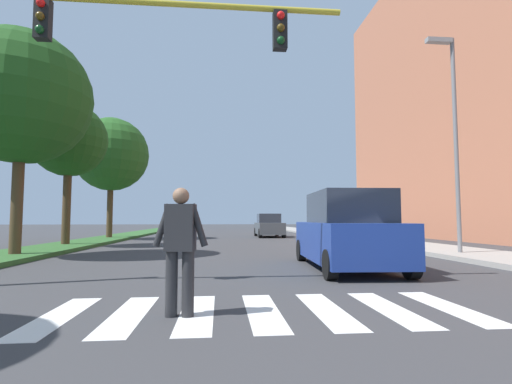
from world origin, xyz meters
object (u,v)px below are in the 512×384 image
object	(u,v)px
traffic_light_gantry	(38,57)
street_lamp_right	(453,123)
tree_distant	(111,155)
sedan_midblock	(269,226)
tree_mid	(22,98)
pedestrian_performer	(180,245)
tree_far	(69,140)
suv_crossing	(346,232)

from	to	relation	value
traffic_light_gantry	street_lamp_right	bearing A→B (deg)	22.92
tree_distant	sedan_midblock	bearing A→B (deg)	14.24
traffic_light_gantry	tree_mid	bearing A→B (deg)	119.04
traffic_light_gantry	pedestrian_performer	world-z (taller)	traffic_light_gantry
tree_mid	sedan_midblock	distance (m)	17.96
traffic_light_gantry	sedan_midblock	bearing A→B (deg)	70.57
tree_far	street_lamp_right	size ratio (longest dim) A/B	0.87
street_lamp_right	pedestrian_performer	bearing A→B (deg)	-140.33
tree_distant	traffic_light_gantry	xyz separation A→B (m)	(3.45, -17.16, -1.03)
pedestrian_performer	sedan_midblock	size ratio (longest dim) A/B	0.41
tree_mid	pedestrian_performer	xyz separation A→B (m)	(6.13, -7.97, -4.41)
sedan_midblock	pedestrian_performer	bearing A→B (deg)	-100.40
tree_distant	tree_mid	bearing A→B (deg)	-88.69
street_lamp_right	traffic_light_gantry	bearing A→B (deg)	-157.08
tree_far	suv_crossing	distance (m)	13.91
tree_far	suv_crossing	bearing A→B (deg)	-39.53
tree_far	suv_crossing	size ratio (longest dim) A/B	1.39
tree_far	pedestrian_performer	bearing A→B (deg)	-63.33
pedestrian_performer	suv_crossing	distance (m)	5.84
traffic_light_gantry	tree_distant	bearing A→B (deg)	101.36
tree_mid	sedan_midblock	world-z (taller)	tree_mid
tree_far	traffic_light_gantry	size ratio (longest dim) A/B	0.77
traffic_light_gantry	street_lamp_right	size ratio (longest dim) A/B	1.13
street_lamp_right	suv_crossing	world-z (taller)	street_lamp_right
tree_distant	tree_far	bearing A→B (deg)	-90.87
tree_far	tree_distant	size ratio (longest dim) A/B	0.86
tree_far	suv_crossing	world-z (taller)	tree_far
tree_far	pedestrian_performer	world-z (taller)	tree_far
tree_mid	tree_distant	size ratio (longest dim) A/B	0.99
tree_mid	suv_crossing	bearing A→B (deg)	-19.58
suv_crossing	tree_mid	bearing A→B (deg)	160.42
pedestrian_performer	sedan_midblock	distance (m)	22.42
street_lamp_right	sedan_midblock	xyz separation A→B (m)	(-4.51, 14.95, -3.82)
sedan_midblock	suv_crossing	bearing A→B (deg)	-90.85
suv_crossing	tree_far	bearing A→B (deg)	140.47
pedestrian_performer	traffic_light_gantry	bearing A→B (deg)	142.84
tree_far	tree_distant	distance (m)	6.49
suv_crossing	sedan_midblock	xyz separation A→B (m)	(0.26, 17.60, -0.16)
street_lamp_right	suv_crossing	bearing A→B (deg)	-150.95
pedestrian_performer	suv_crossing	world-z (taller)	suv_crossing
tree_mid	suv_crossing	distance (m)	11.41
street_lamp_right	pedestrian_performer	xyz separation A→B (m)	(-8.55, -7.09, -3.66)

